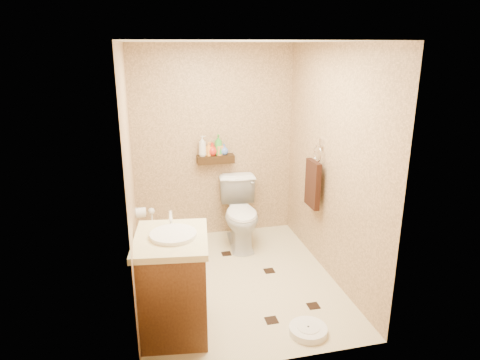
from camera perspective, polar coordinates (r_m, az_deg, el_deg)
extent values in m
plane|color=beige|center=(4.63, -0.43, -13.21)|extent=(2.50, 2.50, 0.00)
cube|color=tan|center=(5.33, -3.46, 4.87)|extent=(2.00, 0.04, 2.40)
cube|color=tan|center=(3.01, 4.84, -5.39)|extent=(2.00, 0.04, 2.40)
cube|color=tan|center=(4.05, -14.39, 0.22)|extent=(0.04, 2.50, 2.40)
cube|color=tan|center=(4.47, 12.15, 1.98)|extent=(0.04, 2.50, 2.40)
cube|color=white|center=(3.98, -0.51, 18.00)|extent=(2.00, 2.50, 0.02)
cube|color=#34210E|center=(5.30, -3.27, 2.79)|extent=(0.46, 0.14, 0.10)
cube|color=black|center=(4.34, -5.34, -15.58)|extent=(0.11, 0.11, 0.01)
cube|color=black|center=(4.81, 3.91, -11.98)|extent=(0.11, 0.11, 0.01)
cube|color=black|center=(4.06, 4.22, -18.14)|extent=(0.11, 0.11, 0.01)
cube|color=black|center=(4.92, -8.11, -11.38)|extent=(0.11, 0.11, 0.01)
cube|color=black|center=(4.29, 9.75, -16.21)|extent=(0.11, 0.11, 0.01)
cube|color=black|center=(5.15, -1.83, -9.79)|extent=(0.11, 0.11, 0.01)
imported|color=white|center=(5.23, 0.13, -4.49)|extent=(0.52, 0.83, 0.81)
cube|color=brown|center=(3.78, -8.87, -13.88)|extent=(0.64, 0.75, 0.83)
cube|color=beige|center=(3.57, -9.20, -7.84)|extent=(0.68, 0.79, 0.05)
cylinder|color=white|center=(3.56, -8.88, -7.35)|extent=(0.38, 0.38, 0.05)
cylinder|color=silver|center=(3.74, -9.23, -4.91)|extent=(0.03, 0.03, 0.13)
cylinder|color=white|center=(3.94, 9.06, -19.17)|extent=(0.43, 0.43, 0.06)
cylinder|color=white|center=(3.92, 9.09, -18.78)|extent=(0.20, 0.20, 0.01)
cylinder|color=#1B6C61|center=(5.46, -11.48, -7.81)|extent=(0.11, 0.11, 0.12)
cylinder|color=white|center=(5.37, -11.63, -5.67)|extent=(0.02, 0.02, 0.34)
sphere|color=white|center=(5.31, -11.73, -4.07)|extent=(0.08, 0.08, 0.08)
cube|color=silver|center=(4.64, 10.82, 4.93)|extent=(0.03, 0.06, 0.08)
torus|color=silver|center=(4.65, 10.34, 3.47)|extent=(0.02, 0.19, 0.19)
cube|color=black|center=(4.73, 9.67, -0.55)|extent=(0.06, 0.30, 0.52)
cylinder|color=white|center=(4.86, -13.08, -4.25)|extent=(0.11, 0.11, 0.11)
cylinder|color=silver|center=(4.84, -13.60, -3.62)|extent=(0.04, 0.02, 0.02)
imported|color=silver|center=(5.23, -5.04, 4.54)|extent=(0.10, 0.10, 0.25)
imported|color=orange|center=(5.25, -4.18, 4.16)|extent=(0.10, 0.10, 0.17)
imported|color=red|center=(5.26, -3.71, 4.14)|extent=(0.14, 0.14, 0.16)
imported|color=green|center=(5.26, -2.90, 4.69)|extent=(0.11, 0.11, 0.26)
imported|color=#D98F48|center=(5.27, -2.82, 4.31)|extent=(0.11, 0.11, 0.18)
imported|color=#4E72C5|center=(5.29, -2.16, 4.11)|extent=(0.15, 0.15, 0.14)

